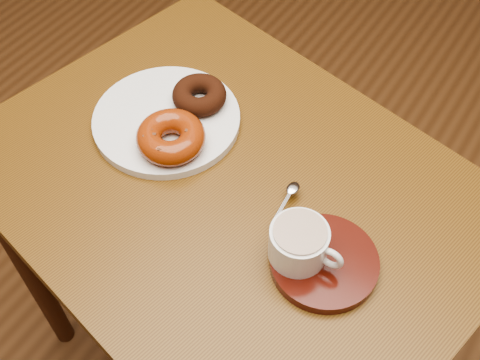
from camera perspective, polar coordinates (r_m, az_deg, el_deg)
The scene contains 8 objects.
ground at distance 1.72m, azimuth 0.57°, elevation -10.20°, with size 6.00×6.00×0.00m, color brown.
cafe_table at distance 1.05m, azimuth -0.92°, elevation -4.26°, with size 0.93×0.77×0.77m.
donut_plate at distance 1.04m, azimuth -6.97°, elevation 5.71°, with size 0.25×0.25×0.02m, color white.
donut_cinnamon at distance 1.04m, azimuth -3.88°, elevation 8.05°, with size 0.09×0.09×0.03m, color black.
donut_caramel at distance 0.97m, azimuth -6.57°, elevation 4.08°, with size 0.12×0.12×0.04m.
saucer at distance 0.87m, azimuth 7.97°, elevation -7.71°, with size 0.16×0.16×0.02m, color #3C0E08.
coffee_cup at distance 0.84m, azimuth 5.67°, elevation -5.96°, with size 0.11×0.08×0.06m.
teaspoon at distance 0.92m, azimuth 4.84°, elevation -1.13°, with size 0.02×0.09×0.01m.
Camera 1 is at (0.42, -0.67, 1.53)m, focal length 45.00 mm.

